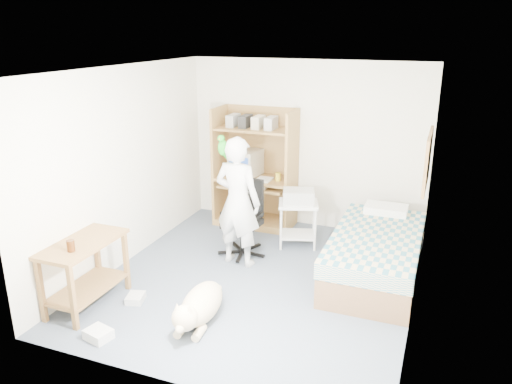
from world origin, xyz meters
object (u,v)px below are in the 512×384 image
Objects in this scene: office_chair at (244,228)px; bed at (376,254)px; computer_hutch at (256,173)px; side_desk at (85,264)px; person at (238,202)px; printer_cart at (298,217)px; dog at (199,306)px.

bed is at bearing 5.30° from office_chair.
computer_hutch is 2.35m from bed.
side_desk is 0.99× the size of office_chair.
person reaches higher than printer_cart.
side_desk is 2.16m from office_chair.
printer_cart is at bearing -117.89° from person.
office_chair is 0.88× the size of dog.
dog is (0.17, -1.42, -0.65)m from person.
side_desk is 1.35m from dog.
computer_hutch is 1.80× the size of side_desk.
dog is 1.80× the size of printer_cart.
side_desk is 0.88× the size of dog.
office_chair is 1.59× the size of printer_cart.
person is 1.57m from dog.
office_chair reaches higher than side_desk.
bed is 2.00× the size of office_chair.
bed reaches higher than printer_cart.
office_chair is at bearing 59.47° from side_desk.
office_chair is 1.74m from dog.
office_chair is (1.10, 1.86, -0.13)m from side_desk.
person is at bearing -141.91° from printer_cart.
computer_hutch is 3.08m from side_desk.
bed is 3.18× the size of printer_cart.
bed is 3.39m from side_desk.
side_desk is at bearing -179.07° from dog.
dog is (-1.55, -1.68, -0.10)m from bed.
bed is at bearing -29.29° from computer_hutch.
office_chair is at bearing 178.64° from bed.
office_chair is (-1.75, 0.04, 0.07)m from bed.
dog is (0.45, -2.80, -0.63)m from computer_hutch.
computer_hutch reaches higher than bed.
person is (0.29, -1.38, 0.02)m from computer_hutch.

